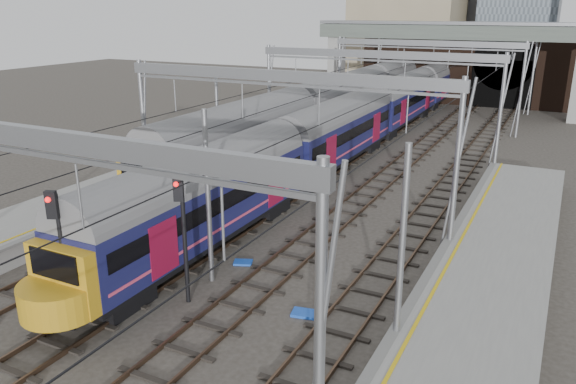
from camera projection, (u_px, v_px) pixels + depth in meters
The scene contains 14 objects.
ground at pixel (182, 302), 21.09m from camera, with size 160.00×160.00×0.00m, color #38332D.
platform_left at pixel (44, 223), 27.39m from camera, with size 4.32×55.00×1.12m.
tracks at pixel (334, 191), 33.81m from camera, with size 14.40×80.00×0.22m.
overhead_line at pixel (373, 71), 37.27m from camera, with size 16.80×80.00×8.00m.
retaining_wall at pixel (471, 66), 63.21m from camera, with size 28.00×2.75×9.00m.
overbridge at pixel (450, 41), 57.86m from camera, with size 28.00×3.00×9.25m.
train_main at pixel (374, 113), 45.19m from camera, with size 2.77×64.15×4.78m.
train_second at pixel (342, 102), 49.45m from camera, with size 3.05×52.85×5.16m.
signal_near_left at pixel (60, 245), 18.25m from camera, with size 0.40×0.47×5.07m.
signal_near_centre at pixel (183, 225), 20.11m from camera, with size 0.39×0.47×4.97m.
relay_cabinet at pixel (103, 242), 24.86m from camera, with size 0.64×0.53×1.27m, color silver.
equip_cover_a at pixel (243, 262), 24.28m from camera, with size 0.79×0.56×0.09m, color blue.
equip_cover_b at pixel (268, 204), 31.55m from camera, with size 0.95×0.67×0.11m, color blue.
equip_cover_c at pixel (304, 313), 20.22m from camera, with size 0.88×0.62×0.10m, color blue.
Camera 1 is at (12.00, -14.94, 10.51)m, focal length 35.00 mm.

